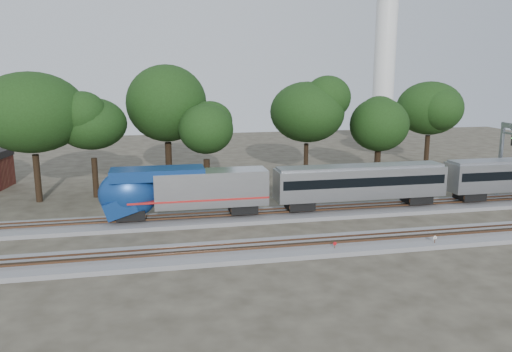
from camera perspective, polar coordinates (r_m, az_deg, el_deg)
The scene contains 13 objects.
ground at distance 46.61m, azimuth 2.62°, elevation -6.79°, with size 160.00×160.00×0.00m, color #383328.
track_far at distance 52.11m, azimuth 1.00°, elevation -4.53°, with size 160.00×5.00×0.73m.
track_near at distance 42.89m, azimuth 3.94°, elevation -8.19°, with size 160.00×5.00×0.73m.
switch_stand_red at distance 42.57m, azimuth 8.99°, elevation -7.90°, with size 0.30×0.06×0.95m.
switch_stand_white at distance 45.97m, azimuth 19.76°, elevation -6.90°, with size 0.33×0.06×1.04m.
switch_lever at distance 44.39m, azimuth 14.05°, elevation -7.91°, with size 0.50×0.30×0.30m, color #512D19.
tree_1 at distance 62.07m, azimuth -24.27°, elevation 6.62°, with size 10.55×10.55×14.87m.
tree_2 at distance 62.10m, azimuth -18.27°, elevation 5.68°, with size 9.03×9.03×12.74m.
tree_3 at distance 65.58m, azimuth -10.17°, elevation 8.17°, with size 11.10×11.10×15.65m.
tree_4 at distance 60.90m, azimuth -5.74°, elevation 5.35°, with size 8.23×8.23×11.61m.
tree_5 at distance 69.44m, azimuth 5.84°, elevation 7.27°, with size 9.62×9.62×13.56m.
tree_6 at distance 71.96m, azimuth 13.90°, elevation 5.71°, with size 7.80×7.80×11.00m.
tree_7 at distance 83.67m, azimuth 19.24°, elevation 7.32°, with size 9.44×9.44×13.30m.
Camera 1 is at (-10.97, -42.80, 14.84)m, focal length 35.00 mm.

